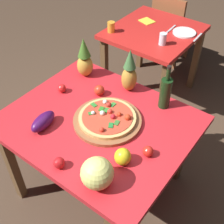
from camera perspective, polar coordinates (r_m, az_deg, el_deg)
ground_plane at (r=2.51m, az=-2.12°, el=-13.85°), size 10.00×10.00×0.00m
display_table at (r=2.00m, az=-2.59°, el=-3.41°), size 1.19×1.00×0.74m
background_table at (r=3.06m, az=7.97°, el=13.46°), size 0.80×0.86×0.74m
dining_chair at (r=3.70m, az=11.18°, el=16.08°), size 0.40×0.40×0.85m
pizza_board at (r=1.92m, az=-0.90°, el=-1.63°), size 0.45×0.45×0.02m
pizza at (r=1.90m, az=-0.84°, el=-1.02°), size 0.37×0.37×0.06m
wine_bottle at (r=2.00m, az=10.30°, el=3.79°), size 0.08×0.08×0.33m
pineapple_left at (r=2.10m, az=3.39°, el=7.63°), size 0.11×0.11×0.33m
pineapple_right at (r=2.26m, az=-5.33°, el=10.10°), size 0.12×0.12×0.32m
melon at (r=1.56m, az=-2.90°, el=-11.75°), size 0.18×0.18×0.18m
bell_pepper at (r=1.67m, az=2.09°, el=-8.65°), size 0.10×0.10×0.11m
eggplant at (r=1.92m, az=-13.19°, el=-1.78°), size 0.11×0.21×0.09m
tomato_at_corner at (r=2.12m, az=-2.49°, el=4.23°), size 0.08×0.08×0.08m
tomato_near_board at (r=1.69m, az=-10.23°, el=-9.65°), size 0.07×0.07×0.07m
tomato_by_bottle at (r=2.18m, az=-9.69°, el=4.54°), size 0.06×0.06×0.06m
tomato_beside_pepper at (r=1.73m, az=7.00°, el=-7.56°), size 0.06×0.06×0.06m
drinking_glass_juice at (r=2.92m, az=-0.17°, el=16.13°), size 0.07×0.07×0.10m
drinking_glass_water at (r=2.74m, az=9.80°, el=13.76°), size 0.07×0.07×0.11m
dinner_plate at (r=2.99m, az=13.81°, el=14.70°), size 0.22×0.22×0.02m
fork_utensil at (r=3.04m, az=11.39°, el=15.50°), size 0.02×0.18×0.01m
knife_utensil at (r=2.95m, az=16.27°, el=13.71°), size 0.02×0.18×0.01m
napkin_folded at (r=3.16m, az=6.77°, el=17.08°), size 0.17×0.16×0.01m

